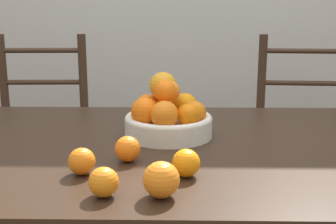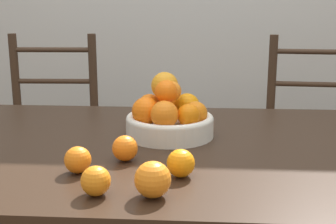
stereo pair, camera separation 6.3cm
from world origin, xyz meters
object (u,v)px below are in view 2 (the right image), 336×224
orange_loose_0 (125,148)px  orange_loose_2 (153,180)px  orange_loose_3 (78,160)px  chair_right (313,154)px  orange_loose_1 (96,181)px  orange_loose_4 (181,163)px  fruit_bowl (169,116)px  chair_left (50,148)px

orange_loose_0 → orange_loose_2: orange_loose_2 is taller
orange_loose_3 → chair_right: bearing=51.3°
orange_loose_2 → chair_right: (0.62, 1.14, -0.32)m
orange_loose_1 → orange_loose_2: 0.12m
orange_loose_3 → orange_loose_4: bearing=-2.1°
fruit_bowl → orange_loose_3: 0.38m
orange_loose_2 → orange_loose_4: (0.05, 0.12, -0.01)m
orange_loose_2 → orange_loose_4: 0.13m
chair_left → orange_loose_4: bearing=-59.6°
chair_right → orange_loose_0: bearing=-124.0°
orange_loose_3 → orange_loose_4: (0.25, -0.01, 0.00)m
orange_loose_2 → chair_right: chair_right is taller
orange_loose_3 → chair_left: (-0.41, 1.01, -0.31)m
orange_loose_1 → chair_left: (-0.48, 1.14, -0.31)m
orange_loose_2 → orange_loose_4: size_ratio=1.17×
orange_loose_2 → orange_loose_4: orange_loose_2 is taller
fruit_bowl → chair_left: bearing=131.3°
orange_loose_0 → orange_loose_2: 0.24m
orange_loose_0 → orange_loose_3: orange_loose_0 is taller
orange_loose_2 → chair_left: chair_left is taller
orange_loose_4 → chair_right: (0.56, 1.02, -0.31)m
orange_loose_0 → orange_loose_4: same height
chair_right → orange_loose_1: bearing=-119.3°
orange_loose_2 → orange_loose_3: orange_loose_2 is taller
orange_loose_2 → chair_left: (-0.60, 1.14, -0.32)m
orange_loose_3 → orange_loose_4: 0.25m
chair_left → chair_right: (1.22, -0.00, 0.00)m
chair_right → orange_loose_2: bearing=-114.7°
orange_loose_1 → fruit_bowl: bearing=74.3°
orange_loose_4 → chair_left: size_ratio=0.07×
chair_left → orange_loose_2: bearing=-64.5°
orange_loose_4 → chair_right: size_ratio=0.07×
orange_loose_1 → chair_right: 1.39m
orange_loose_0 → chair_right: 1.20m
orange_loose_0 → chair_right: size_ratio=0.07×
fruit_bowl → orange_loose_3: bearing=-121.5°
orange_loose_3 → chair_left: 1.14m
orange_loose_3 → orange_loose_2: bearing=-33.4°
orange_loose_2 → chair_right: 1.33m
orange_loose_2 → orange_loose_3: 0.23m
orange_loose_3 → orange_loose_1: bearing=-60.5°
orange_loose_0 → orange_loose_4: (0.15, -0.10, 0.00)m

